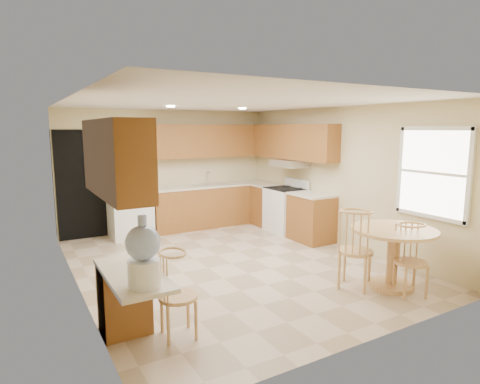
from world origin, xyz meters
TOP-DOWN VIEW (x-y plane):
  - floor at (0.00, 0.00)m, footprint 5.50×5.50m
  - ceiling at (0.00, 0.00)m, footprint 4.50×5.50m
  - wall_back at (0.00, 2.75)m, footprint 4.50×0.02m
  - wall_front at (0.00, -2.75)m, footprint 4.50×0.02m
  - wall_left at (-2.25, 0.00)m, footprint 0.02×5.50m
  - wall_right at (2.25, 0.00)m, footprint 0.02×5.50m
  - doorway at (-1.75, 2.73)m, footprint 0.90×0.02m
  - base_cab_back at (0.88, 2.45)m, footprint 2.75×0.60m
  - counter_back at (0.88, 2.45)m, footprint 2.75×0.63m
  - base_cab_right_a at (1.95, 1.85)m, footprint 0.60×0.59m
  - counter_right_a at (1.95, 1.85)m, footprint 0.63×0.59m
  - base_cab_right_b at (1.95, 0.40)m, footprint 0.60×0.80m
  - counter_right_b at (1.95, 0.40)m, footprint 0.63×0.80m
  - upper_cab_back at (0.88, 2.58)m, footprint 2.75×0.33m
  - upper_cab_right at (2.08, 1.21)m, footprint 0.33×2.42m
  - upper_cab_left at (-2.08, -1.60)m, footprint 0.33×1.40m
  - sink at (0.85, 2.45)m, footprint 0.78×0.44m
  - range_hood at (2.00, 1.18)m, footprint 0.50×0.76m
  - desk_pedestal at (-2.00, -1.32)m, footprint 0.48×0.42m
  - desk_top at (-2.00, -1.70)m, footprint 0.50×1.20m
  - window at (2.23, -1.85)m, footprint 0.06×1.12m
  - can_light_a at (-0.50, 1.20)m, footprint 0.14×0.14m
  - can_light_b at (0.90, 1.20)m, footprint 0.14×0.14m
  - refrigerator at (-0.95, 2.40)m, footprint 0.77×0.74m
  - stove at (1.92, 1.18)m, footprint 0.65×0.76m
  - dining_table at (1.40, -1.91)m, footprint 1.10×1.10m
  - chair_table_a at (0.97, -1.77)m, footprint 0.47×0.59m
  - chair_table_b at (1.40, -2.29)m, footprint 0.40×0.45m
  - chair_desk at (-1.55, -1.78)m, footprint 0.40×0.51m
  - water_crock at (-2.00, -2.09)m, footprint 0.30×0.30m

SIDE VIEW (x-z plane):
  - floor at x=0.00m, z-range 0.00..0.00m
  - desk_pedestal at x=-2.00m, z-range 0.00..0.72m
  - base_cab_back at x=0.88m, z-range 0.00..0.87m
  - base_cab_right_a at x=1.95m, z-range 0.00..0.87m
  - base_cab_right_b at x=1.95m, z-range 0.00..0.87m
  - stove at x=1.92m, z-range -0.08..1.01m
  - dining_table at x=1.40m, z-range 0.13..0.94m
  - chair_desk at x=-1.55m, z-range 0.10..0.99m
  - chair_table_b at x=1.40m, z-range 0.10..1.01m
  - chair_table_a at x=0.97m, z-range 0.12..1.17m
  - desk_top at x=-2.00m, z-range 0.73..0.77m
  - refrigerator at x=-0.95m, z-range 0.00..1.74m
  - counter_back at x=0.88m, z-range 0.87..0.91m
  - counter_right_a at x=1.95m, z-range 0.87..0.91m
  - counter_right_b at x=1.95m, z-range 0.87..0.91m
  - sink at x=0.85m, z-range 0.91..0.92m
  - doorway at x=-1.75m, z-range 0.00..2.10m
  - water_crock at x=-2.00m, z-range 0.74..1.36m
  - wall_back at x=0.00m, z-range 0.00..2.50m
  - wall_front at x=0.00m, z-range 0.00..2.50m
  - wall_left at x=-2.25m, z-range 0.00..2.50m
  - wall_right at x=2.25m, z-range 0.00..2.50m
  - range_hood at x=2.00m, z-range 1.35..1.49m
  - window at x=2.23m, z-range 0.85..2.15m
  - upper_cab_back at x=0.88m, z-range 1.50..2.20m
  - upper_cab_right at x=2.08m, z-range 1.50..2.20m
  - upper_cab_left at x=-2.08m, z-range 1.50..2.20m
  - can_light_a at x=-0.50m, z-range 2.48..2.49m
  - can_light_b at x=0.90m, z-range 2.48..2.49m
  - ceiling at x=0.00m, z-range 2.49..2.51m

